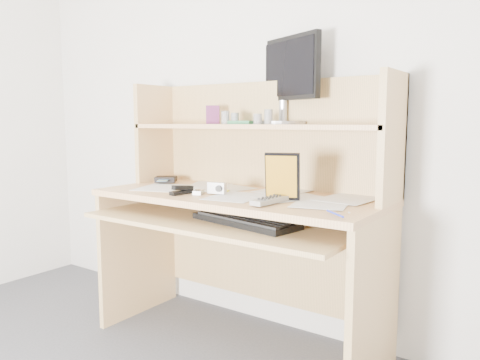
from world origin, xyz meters
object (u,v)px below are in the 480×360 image
Objects in this scene: desk at (246,203)px; game_case at (282,177)px; keyboard at (245,220)px; monitor at (285,78)px; tv_remote at (270,200)px.

desk is 6.73× the size of game_case.
monitor reaches higher than keyboard.
keyboard is 2.56× the size of game_case.
tv_remote is (0.27, -0.23, 0.07)m from desk.
desk reaches higher than game_case.
game_case is 0.45× the size of monitor.
desk is at bearing 145.34° from tv_remote.
desk is 7.00× the size of tv_remote.
desk is 0.36m from game_case.
monitor is (-0.17, 0.42, 0.54)m from tv_remote.
tv_remote is (0.13, -0.01, 0.10)m from keyboard.
keyboard is at bearing -56.77° from desk.
game_case reaches higher than keyboard.
desk reaches higher than keyboard.
game_case is (0.29, -0.15, 0.17)m from desk.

